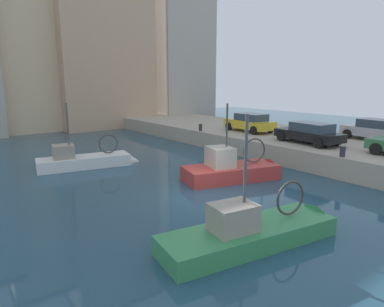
# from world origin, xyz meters

# --- Properties ---
(water_surface) EXTENTS (80.00, 80.00, 0.00)m
(water_surface) POSITION_xyz_m (0.00, 0.00, 0.00)
(water_surface) COLOR navy
(water_surface) RESTS_ON ground
(quay_wall) EXTENTS (9.00, 56.00, 1.20)m
(quay_wall) POSITION_xyz_m (11.50, 0.00, 0.60)
(quay_wall) COLOR #ADA08C
(quay_wall) RESTS_ON ground
(fishing_boat_white) EXTENTS (6.30, 2.64, 4.60)m
(fishing_boat_white) POSITION_xyz_m (-2.37, 8.63, 0.11)
(fishing_boat_white) COLOR white
(fishing_boat_white) RESTS_ON ground
(fishing_boat_green) EXTENTS (6.92, 2.70, 4.94)m
(fishing_boat_green) POSITION_xyz_m (-1.62, -4.32, 0.11)
(fishing_boat_green) COLOR #388951
(fishing_boat_green) RESTS_ON ground
(fishing_boat_red) EXTENTS (6.07, 3.36, 4.91)m
(fishing_boat_red) POSITION_xyz_m (2.90, 1.31, 0.14)
(fishing_boat_red) COLOR #BC3833
(fishing_boat_red) RESTS_ON ground
(parked_car_silver) EXTENTS (2.23, 4.22, 1.42)m
(parked_car_silver) POSITION_xyz_m (14.02, -0.56, 1.93)
(parked_car_silver) COLOR #B7B7BC
(parked_car_silver) RESTS_ON quay_wall
(parked_car_black) EXTENTS (2.33, 4.55, 1.34)m
(parked_car_black) POSITION_xyz_m (9.39, 1.41, 1.89)
(parked_car_black) COLOR black
(parked_car_black) RESTS_ON quay_wall
(parked_car_yellow) EXTENTS (2.15, 4.35, 1.44)m
(parked_car_yellow) POSITION_xyz_m (10.23, 7.38, 1.94)
(parked_car_yellow) COLOR gold
(parked_car_yellow) RESTS_ON quay_wall
(mooring_bollard_south) EXTENTS (0.28, 0.28, 0.55)m
(mooring_bollard_south) POSITION_xyz_m (7.35, -2.00, 1.48)
(mooring_bollard_south) COLOR #2D2D33
(mooring_bollard_south) RESTS_ON quay_wall
(mooring_bollard_mid) EXTENTS (0.28, 0.28, 0.55)m
(mooring_bollard_mid) POSITION_xyz_m (7.35, 10.00, 1.48)
(mooring_bollard_mid) COLOR #2D2D33
(mooring_bollard_mid) RESTS_ON quay_wall
(waterfront_building_west) EXTENTS (10.84, 8.57, 22.11)m
(waterfront_building_west) POSITION_xyz_m (6.06, 27.12, 11.07)
(waterfront_building_west) COLOR tan
(waterfront_building_west) RESTS_ON ground
(waterfront_building_west_mid) EXTENTS (7.61, 8.70, 23.06)m
(waterfront_building_west_mid) POSITION_xyz_m (16.33, 26.88, 11.55)
(waterfront_building_west_mid) COLOR #B2A899
(waterfront_building_west_mid) RESTS_ON ground
(waterfront_building_east) EXTENTS (9.87, 7.92, 18.34)m
(waterfront_building_east) POSITION_xyz_m (-0.54, 28.55, 9.19)
(waterfront_building_east) COLOR beige
(waterfront_building_east) RESTS_ON ground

